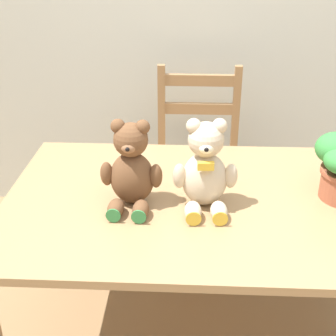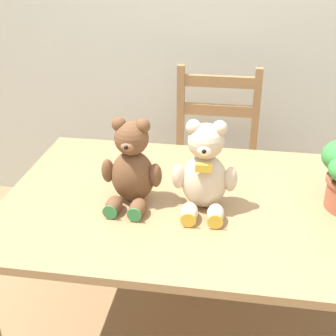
% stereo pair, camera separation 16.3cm
% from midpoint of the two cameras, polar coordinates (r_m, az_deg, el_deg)
% --- Properties ---
extents(dining_table, '(1.50, 0.97, 0.74)m').
position_cam_midpoint_polar(dining_table, '(1.80, 6.94, -6.31)').
color(dining_table, '#9E7A51').
rests_on(dining_table, ground_plane).
extents(wooden_chair_behind, '(0.45, 0.40, 1.00)m').
position_cam_midpoint_polar(wooden_chair_behind, '(2.59, 7.42, 0.30)').
color(wooden_chair_behind, '#997047').
rests_on(wooden_chair_behind, ground_plane).
extents(teddy_bear_left, '(0.23, 0.23, 0.32)m').
position_cam_midpoint_polar(teddy_bear_left, '(1.68, -1.69, -0.00)').
color(teddy_bear_left, brown).
rests_on(teddy_bear_left, dining_table).
extents(teddy_bear_right, '(0.23, 0.23, 0.33)m').
position_cam_midpoint_polar(teddy_bear_right, '(1.65, 7.33, -0.55)').
color(teddy_bear_right, beige).
rests_on(teddy_bear_right, dining_table).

